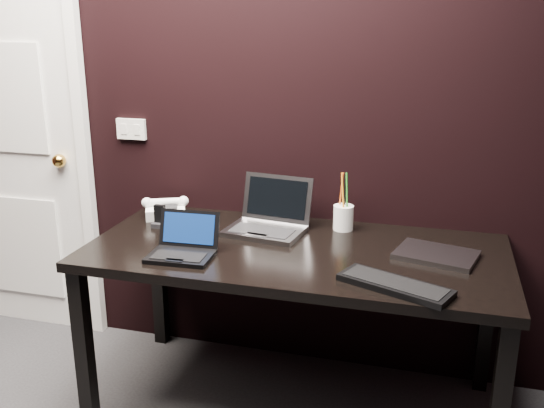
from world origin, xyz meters
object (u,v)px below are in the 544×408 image
(ext_keyboard, at_px, (395,285))
(mobile_phone, at_px, (160,219))
(silver_laptop, at_px, (268,222))
(closed_laptop, at_px, (436,255))
(desk_phone, at_px, (166,209))
(desk, at_px, (295,266))
(netbook, at_px, (183,248))
(door, at_px, (5,137))
(pen_cup, at_px, (343,216))

(ext_keyboard, height_order, mobile_phone, mobile_phone)
(silver_laptop, distance_m, mobile_phone, 0.49)
(silver_laptop, relative_size, closed_laptop, 1.04)
(desk_phone, relative_size, mobile_phone, 2.29)
(silver_laptop, bearing_deg, desk, -45.76)
(desk, bearing_deg, ext_keyboard, -33.82)
(desk, xyz_separation_m, desk_phone, (-0.68, 0.23, 0.12))
(netbook, xyz_separation_m, ext_keyboard, (0.83, -0.08, -0.02))
(door, height_order, desk_phone, door)
(desk_phone, relative_size, pen_cup, 0.88)
(desk, distance_m, silver_laptop, 0.26)
(netbook, distance_m, mobile_phone, 0.38)
(closed_laptop, distance_m, pen_cup, 0.47)
(door, distance_m, mobile_phone, 1.07)
(silver_laptop, relative_size, desk_phone, 1.57)
(closed_laptop, xyz_separation_m, pen_cup, (-0.40, 0.23, 0.05))
(netbook, bearing_deg, door, 155.12)
(netbook, height_order, ext_keyboard, netbook)
(desk_phone, bearing_deg, netbook, -57.49)
(mobile_phone, bearing_deg, ext_keyboard, -19.32)
(silver_laptop, distance_m, pen_cup, 0.33)
(door, xyz_separation_m, ext_keyboard, (2.07, -0.66, -0.29))
(desk_phone, bearing_deg, door, 171.62)
(door, distance_m, closed_laptop, 2.25)
(closed_laptop, height_order, mobile_phone, mobile_phone)
(door, xyz_separation_m, desk_phone, (0.96, -0.14, -0.27))
(netbook, height_order, closed_laptop, netbook)
(silver_laptop, relative_size, ext_keyboard, 0.86)
(desk_phone, bearing_deg, silver_laptop, -7.05)
(closed_laptop, distance_m, desk_phone, 1.25)
(silver_laptop, height_order, closed_laptop, silver_laptop)
(door, relative_size, mobile_phone, 21.30)
(desk, relative_size, silver_laptop, 4.71)
(desk_phone, height_order, mobile_phone, mobile_phone)
(mobile_phone, xyz_separation_m, pen_cup, (0.80, 0.18, 0.02))
(desk, height_order, ext_keyboard, ext_keyboard)
(netbook, relative_size, pen_cup, 0.99)
(netbook, distance_m, ext_keyboard, 0.83)
(silver_laptop, distance_m, closed_laptop, 0.73)
(door, height_order, silver_laptop, door)
(closed_laptop, distance_m, mobile_phone, 1.20)
(closed_laptop, bearing_deg, ext_keyboard, -111.85)
(closed_laptop, height_order, pen_cup, pen_cup)
(door, distance_m, ext_keyboard, 2.19)
(silver_laptop, bearing_deg, ext_keyboard, -37.60)
(ext_keyboard, relative_size, desk_phone, 1.81)
(desk, xyz_separation_m, ext_keyboard, (0.42, -0.28, 0.09))
(silver_laptop, distance_m, ext_keyboard, 0.74)
(desk, distance_m, closed_laptop, 0.56)
(desk, height_order, desk_phone, desk_phone)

